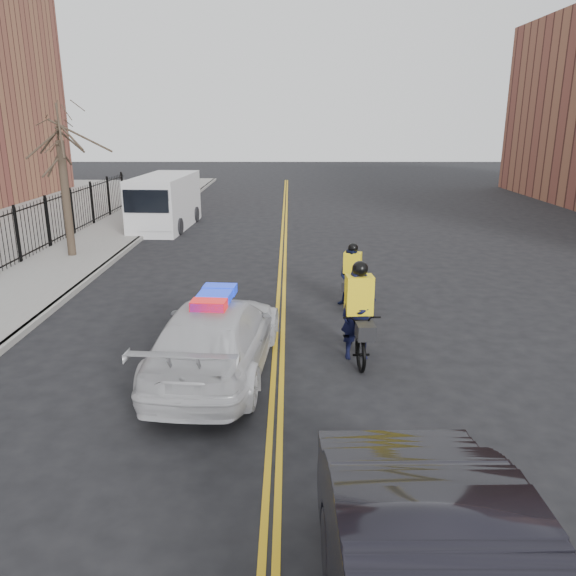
{
  "coord_description": "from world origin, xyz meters",
  "views": [
    {
      "loc": [
        0.23,
        -9.71,
        4.79
      ],
      "look_at": [
        0.2,
        1.98,
        1.3
      ],
      "focal_mm": 35.0,
      "sensor_mm": 36.0,
      "label": 1
    }
  ],
  "objects_px": {
    "police_cruiser": "(216,337)",
    "cyclist_far": "(352,281)",
    "cargo_van": "(164,203)",
    "cyclist_near": "(358,325)"
  },
  "relations": [
    {
      "from": "cyclist_far",
      "to": "cyclist_near",
      "type": "bearing_deg",
      "value": -78.57
    },
    {
      "from": "cyclist_near",
      "to": "cargo_van",
      "type": "bearing_deg",
      "value": 111.67
    },
    {
      "from": "cargo_van",
      "to": "cyclist_far",
      "type": "xyz_separation_m",
      "value": [
        7.41,
        -11.36,
        -0.49
      ]
    },
    {
      "from": "cyclist_far",
      "to": "cargo_van",
      "type": "bearing_deg",
      "value": 138.6
    },
    {
      "from": "cyclist_far",
      "to": "police_cruiser",
      "type": "bearing_deg",
      "value": -111.15
    },
    {
      "from": "cargo_van",
      "to": "cyclist_near",
      "type": "xyz_separation_m",
      "value": [
        7.17,
        -14.84,
        -0.44
      ]
    },
    {
      "from": "police_cruiser",
      "to": "cargo_van",
      "type": "xyz_separation_m",
      "value": [
        -4.31,
        15.54,
        0.43
      ]
    },
    {
      "from": "cargo_van",
      "to": "cyclist_near",
      "type": "relative_size",
      "value": 2.67
    },
    {
      "from": "police_cruiser",
      "to": "cyclist_far",
      "type": "distance_m",
      "value": 5.2
    },
    {
      "from": "police_cruiser",
      "to": "cyclist_far",
      "type": "height_order",
      "value": "cyclist_far"
    }
  ]
}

